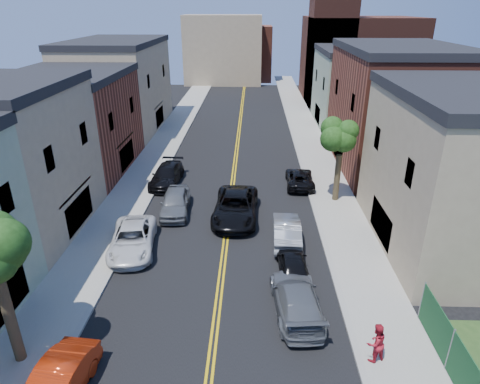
# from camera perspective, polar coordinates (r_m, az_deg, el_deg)

# --- Properties ---
(sidewalk_left) EXTENTS (3.20, 100.00, 0.15)m
(sidewalk_left) POSITION_cam_1_polar(r_m,az_deg,el_deg) (42.01, -11.43, 5.05)
(sidewalk_left) COLOR gray
(sidewalk_left) RESTS_ON ground
(sidewalk_right) EXTENTS (3.20, 100.00, 0.15)m
(sidewalk_right) POSITION_cam_1_polar(r_m,az_deg,el_deg) (41.40, 10.47, 4.84)
(sidewalk_right) COLOR gray
(sidewalk_right) RESTS_ON ground
(curb_left) EXTENTS (0.30, 100.00, 0.15)m
(curb_left) POSITION_cam_1_polar(r_m,az_deg,el_deg) (41.65, -9.08, 5.06)
(curb_left) COLOR gray
(curb_left) RESTS_ON ground
(curb_right) EXTENTS (0.30, 100.00, 0.15)m
(curb_right) POSITION_cam_1_polar(r_m,az_deg,el_deg) (41.17, 8.05, 4.90)
(curb_right) COLOR gray
(curb_right) RESTS_ON ground
(bldg_left_tan_near) EXTENTS (9.00, 10.00, 9.00)m
(bldg_left_tan_near) POSITION_cam_1_polar(r_m,az_deg,el_deg) (29.74, -30.03, 3.20)
(bldg_left_tan_near) COLOR #998466
(bldg_left_tan_near) RESTS_ON ground
(bldg_left_brick) EXTENTS (9.00, 12.00, 8.00)m
(bldg_left_brick) POSITION_cam_1_polar(r_m,az_deg,el_deg) (39.18, -22.00, 8.39)
(bldg_left_brick) COLOR brown
(bldg_left_brick) RESTS_ON ground
(bldg_left_tan_far) EXTENTS (9.00, 16.00, 9.50)m
(bldg_left_tan_far) POSITION_cam_1_polar(r_m,az_deg,el_deg) (51.84, -16.23, 13.54)
(bldg_left_tan_far) COLOR #998466
(bldg_left_tan_far) RESTS_ON ground
(bldg_right_tan) EXTENTS (9.00, 12.00, 9.00)m
(bldg_right_tan) POSITION_cam_1_polar(r_m,az_deg,el_deg) (27.35, 28.62, 1.87)
(bldg_right_tan) COLOR #998466
(bldg_right_tan) RESTS_ON ground
(bldg_right_brick) EXTENTS (9.00, 14.00, 10.00)m
(bldg_right_brick) POSITION_cam_1_polar(r_m,az_deg,el_deg) (39.62, 20.31, 10.31)
(bldg_right_brick) COLOR brown
(bldg_right_brick) RESTS_ON ground
(bldg_right_palegrn) EXTENTS (9.00, 12.00, 8.50)m
(bldg_right_palegrn) POSITION_cam_1_polar(r_m,az_deg,el_deg) (52.96, 15.72, 13.25)
(bldg_right_palegrn) COLOR gray
(bldg_right_palegrn) RESTS_ON ground
(church) EXTENTS (16.20, 14.20, 22.60)m
(church) POSITION_cam_1_polar(r_m,az_deg,el_deg) (67.64, 15.12, 18.11)
(church) COLOR #4C2319
(church) RESTS_ON ground
(backdrop_left) EXTENTS (14.00, 8.00, 12.00)m
(backdrop_left) POSITION_cam_1_polar(r_m,az_deg,el_deg) (81.19, -2.30, 18.88)
(backdrop_left) COLOR #998466
(backdrop_left) RESTS_ON ground
(backdrop_center) EXTENTS (10.00, 8.00, 10.00)m
(backdrop_center) POSITION_cam_1_polar(r_m,az_deg,el_deg) (85.09, 0.73, 18.46)
(backdrop_center) COLOR brown
(backdrop_center) RESTS_ON ground
(tree_right_far) EXTENTS (4.40, 4.40, 8.03)m
(tree_right_far) POSITION_cam_1_polar(r_m,az_deg,el_deg) (30.35, 13.89, 8.68)
(tree_right_far) COLOR #312818
(tree_right_far) RESTS_ON sidewalk_right
(white_pickup) EXTENTS (3.22, 5.71, 1.51)m
(white_pickup) POSITION_cam_1_polar(r_m,az_deg,el_deg) (25.84, -14.51, -6.27)
(white_pickup) COLOR silver
(white_pickup) RESTS_ON ground
(grey_car_left) EXTENTS (2.24, 4.92, 1.64)m
(grey_car_left) POSITION_cam_1_polar(r_m,az_deg,el_deg) (29.76, -8.86, -1.38)
(grey_car_left) COLOR slate
(grey_car_left) RESTS_ON ground
(black_car_left) EXTENTS (2.39, 5.36, 1.53)m
(black_car_left) POSITION_cam_1_polar(r_m,az_deg,el_deg) (34.76, -10.01, 2.29)
(black_car_left) COLOR black
(black_car_left) RESTS_ON ground
(grey_car_right) EXTENTS (2.54, 5.39, 1.52)m
(grey_car_right) POSITION_cam_1_polar(r_m,az_deg,el_deg) (20.62, 7.75, -14.31)
(grey_car_right) COLOR slate
(grey_car_right) RESTS_ON ground
(black_car_right) EXTENTS (1.68, 4.01, 1.36)m
(black_car_right) POSITION_cam_1_polar(r_m,az_deg,el_deg) (23.17, 7.25, -9.69)
(black_car_right) COLOR black
(black_car_right) RESTS_ON ground
(silver_car_right) EXTENTS (1.76, 4.73, 1.54)m
(silver_car_right) POSITION_cam_1_polar(r_m,az_deg,el_deg) (26.07, 6.41, -5.25)
(silver_car_right) COLOR #93969A
(silver_car_right) RESTS_ON ground
(dark_car_right_far) EXTENTS (2.26, 4.70, 1.29)m
(dark_car_right_far) POSITION_cam_1_polar(r_m,az_deg,el_deg) (34.29, 8.18, 1.89)
(dark_car_right_far) COLOR black
(dark_car_right_far) RESTS_ON ground
(black_suv_lane) EXTENTS (3.14, 6.40, 1.75)m
(black_suv_lane) POSITION_cam_1_polar(r_m,az_deg,el_deg) (28.61, -0.61, -2.03)
(black_suv_lane) COLOR black
(black_suv_lane) RESTS_ON ground
(pedestrian_right) EXTENTS (1.07, 0.97, 1.80)m
(pedestrian_right) POSITION_cam_1_polar(r_m,az_deg,el_deg) (18.74, 18.11, -19.04)
(pedestrian_right) COLOR #B31B2A
(pedestrian_right) RESTS_ON sidewalk_right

